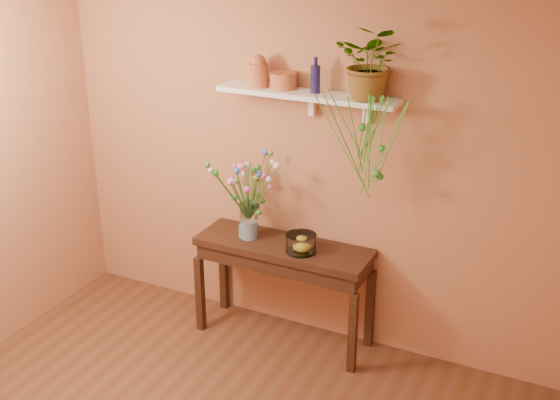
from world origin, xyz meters
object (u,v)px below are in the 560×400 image
at_px(glass_bowl, 301,244).
at_px(spider_plant, 372,62).
at_px(blue_bottle, 315,78).
at_px(sideboard, 283,258).
at_px(glass_vase, 249,223).
at_px(bouquet, 248,180).
at_px(terracotta_jug, 258,71).

bearing_deg(glass_bowl, spider_plant, 20.78).
distance_m(blue_bottle, glass_bowl, 1.18).
bearing_deg(sideboard, spider_plant, 9.63).
relative_size(glass_vase, bouquet, 0.51).
height_order(sideboard, terracotta_jug, terracotta_jug).
xyz_separation_m(glass_vase, glass_bowl, (0.45, -0.05, -0.06)).
bearing_deg(bouquet, blue_bottle, 13.43).
xyz_separation_m(spider_plant, bouquet, (-0.87, -0.10, -0.92)).
xyz_separation_m(sideboard, spider_plant, (0.58, 0.10, 1.49)).
xyz_separation_m(spider_plant, glass_bowl, (-0.41, -0.16, -1.32)).
height_order(terracotta_jug, glass_vase, terracotta_jug).
height_order(sideboard, glass_vase, glass_vase).
bearing_deg(bouquet, terracotta_jug, 65.21).
relative_size(spider_plant, bouquet, 0.90).
bearing_deg(blue_bottle, terracotta_jug, -177.92).
height_order(blue_bottle, bouquet, blue_bottle).
relative_size(spider_plant, glass_vase, 1.75).
bearing_deg(terracotta_jug, sideboard, -21.36).
bearing_deg(spider_plant, bouquet, -173.38).
relative_size(blue_bottle, glass_bowl, 1.09).
height_order(terracotta_jug, blue_bottle, blue_bottle).
relative_size(terracotta_jug, glass_vase, 0.82).
bearing_deg(blue_bottle, sideboard, -149.05).
height_order(blue_bottle, glass_bowl, blue_bottle).
bearing_deg(glass_vase, terracotta_jug, 69.82).
bearing_deg(blue_bottle, glass_vase, -165.19).
relative_size(sideboard, glass_vase, 4.76).
bearing_deg(glass_bowl, glass_vase, 174.28).
relative_size(sideboard, bouquet, 2.43).
bearing_deg(spider_plant, glass_vase, -172.64).
relative_size(blue_bottle, glass_vase, 0.87).
distance_m(blue_bottle, spider_plant, 0.42).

